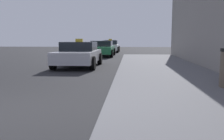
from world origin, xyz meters
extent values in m
cube|color=#5B5B60|center=(4.00, 0.00, 0.07)|extent=(4.00, 32.00, 0.15)
cube|color=#B7B7BF|center=(-0.11, 8.05, 0.54)|extent=(1.84, 4.01, 0.55)
cube|color=black|center=(-0.11, 8.25, 1.04)|extent=(1.62, 1.80, 0.45)
cube|color=yellow|center=(-0.11, 8.25, 1.35)|extent=(0.36, 0.14, 0.16)
cylinder|color=black|center=(0.81, 6.77, 0.32)|extent=(0.22, 0.64, 0.64)
cylinder|color=black|center=(-1.03, 6.77, 0.32)|extent=(0.22, 0.64, 0.64)
cylinder|color=black|center=(0.81, 9.33, 0.32)|extent=(0.22, 0.64, 0.64)
cylinder|color=black|center=(-1.03, 9.33, 0.32)|extent=(0.22, 0.64, 0.64)
cube|color=#196638|center=(0.17, 15.74, 0.54)|extent=(1.85, 4.48, 0.55)
cube|color=black|center=(0.17, 15.97, 1.04)|extent=(1.63, 2.02, 0.45)
cylinder|color=black|center=(1.10, 14.31, 0.32)|extent=(0.22, 0.64, 0.64)
cylinder|color=black|center=(-0.75, 14.31, 0.32)|extent=(0.22, 0.64, 0.64)
cylinder|color=black|center=(1.10, 17.18, 0.32)|extent=(0.22, 0.64, 0.64)
cylinder|color=black|center=(-0.75, 17.18, 0.32)|extent=(0.22, 0.64, 0.64)
cube|color=white|center=(0.33, 22.21, 0.54)|extent=(1.77, 4.12, 0.55)
cube|color=black|center=(0.33, 22.41, 1.04)|extent=(1.56, 1.85, 0.45)
cube|color=yellow|center=(0.33, 22.41, 1.35)|extent=(0.36, 0.14, 0.16)
cylinder|color=black|center=(1.21, 20.89, 0.32)|extent=(0.22, 0.64, 0.64)
cylinder|color=black|center=(-0.56, 20.89, 0.32)|extent=(0.22, 0.64, 0.64)
cylinder|color=black|center=(1.21, 23.52, 0.32)|extent=(0.22, 0.64, 0.64)
cylinder|color=black|center=(-0.56, 23.52, 0.32)|extent=(0.22, 0.64, 0.64)
cube|color=yellow|center=(-0.29, 30.91, 0.54)|extent=(1.79, 4.60, 0.55)
cube|color=black|center=(-0.29, 31.14, 1.04)|extent=(1.57, 2.07, 0.45)
cylinder|color=black|center=(0.61, 29.44, 0.32)|extent=(0.22, 0.64, 0.64)
cylinder|color=black|center=(-1.18, 29.44, 0.32)|extent=(0.22, 0.64, 0.64)
cylinder|color=black|center=(0.61, 32.38, 0.32)|extent=(0.22, 0.64, 0.64)
cylinder|color=black|center=(-1.18, 32.38, 0.32)|extent=(0.22, 0.64, 0.64)
camera|label=1|loc=(2.50, -4.01, 1.41)|focal=38.51mm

